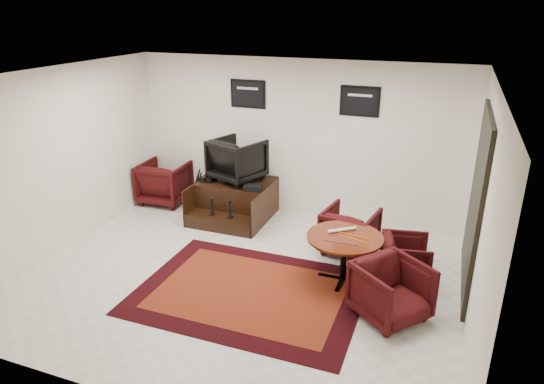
{
  "coord_description": "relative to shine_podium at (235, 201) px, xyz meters",
  "views": [
    {
      "loc": [
        2.55,
        -5.48,
        3.63
      ],
      "look_at": [
        0.15,
        0.9,
        0.99
      ],
      "focal_mm": 32.0,
      "sensor_mm": 36.0,
      "label": 1
    }
  ],
  "objects": [
    {
      "name": "ground",
      "position": [
        0.95,
        -1.91,
        -0.31
      ],
      "size": [
        6.0,
        6.0,
        0.0
      ],
      "primitive_type": "plane",
      "color": "silver",
      "rests_on": "ground"
    },
    {
      "name": "room_shell",
      "position": [
        1.35,
        -1.79,
        1.48
      ],
      "size": [
        6.02,
        5.02,
        2.81
      ],
      "color": "white",
      "rests_on": "ground"
    },
    {
      "name": "area_rug",
      "position": [
        1.24,
        -2.24,
        -0.3
      ],
      "size": [
        2.98,
        2.24,
        0.01
      ],
      "color": "black",
      "rests_on": "ground"
    },
    {
      "name": "shine_podium",
      "position": [
        0.0,
        0.0,
        0.0
      ],
      "size": [
        1.29,
        1.33,
        0.66
      ],
      "color": "black",
      "rests_on": "ground"
    },
    {
      "name": "shine_chair",
      "position": [
        0.0,
        0.14,
        0.78
      ],
      "size": [
        1.03,
        1.0,
        0.84
      ],
      "primitive_type": "imported",
      "rotation": [
        0.0,
        0.0,
        2.81
      ],
      "color": "black",
      "rests_on": "shine_podium"
    },
    {
      "name": "shoes_pair",
      "position": [
        -0.47,
        -0.09,
        0.4
      ],
      "size": [
        0.22,
        0.26,
        0.1
      ],
      "color": "black",
      "rests_on": "shine_podium"
    },
    {
      "name": "polish_kit",
      "position": [
        0.46,
        -0.26,
        0.41
      ],
      "size": [
        0.3,
        0.22,
        0.1
      ],
      "primitive_type": "cube",
      "rotation": [
        0.0,
        0.0,
        0.11
      ],
      "color": "black",
      "rests_on": "shine_podium"
    },
    {
      "name": "umbrella_black",
      "position": [
        -0.74,
        -0.09,
        0.11
      ],
      "size": [
        0.31,
        0.12,
        0.84
      ],
      "primitive_type": null,
      "color": "black",
      "rests_on": "ground"
    },
    {
      "name": "umbrella_hooked",
      "position": [
        -0.79,
        -0.08,
        0.14
      ],
      "size": [
        0.33,
        0.12,
        0.89
      ],
      "primitive_type": null,
      "color": "black",
      "rests_on": "ground"
    },
    {
      "name": "armchair_side",
      "position": [
        -1.58,
        0.16,
        0.14
      ],
      "size": [
        0.89,
        0.84,
        0.89
      ],
      "primitive_type": "imported",
      "rotation": [
        0.0,
        0.0,
        3.19
      ],
      "color": "black",
      "rests_on": "ground"
    },
    {
      "name": "meeting_table",
      "position": [
        2.34,
        -1.48,
        0.29
      ],
      "size": [
        1.05,
        1.05,
        0.68
      ],
      "color": "#421609",
      "rests_on": "ground"
    },
    {
      "name": "table_chair_back",
      "position": [
        2.24,
        -0.62,
        0.09
      ],
      "size": [
        0.88,
        0.84,
        0.79
      ],
      "primitive_type": "imported",
      "rotation": [
        0.0,
        0.0,
        2.97
      ],
      "color": "black",
      "rests_on": "ground"
    },
    {
      "name": "table_chair_window",
      "position": [
        3.14,
        -1.11,
        0.03
      ],
      "size": [
        0.72,
        0.75,
        0.67
      ],
      "primitive_type": "imported",
      "rotation": [
        0.0,
        0.0,
        1.74
      ],
      "color": "black",
      "rests_on": "ground"
    },
    {
      "name": "table_chair_corner",
      "position": [
        3.07,
        -2.13,
        0.1
      ],
      "size": [
        1.06,
        1.07,
        0.8
      ],
      "primitive_type": "imported",
      "rotation": [
        0.0,
        0.0,
        0.89
      ],
      "color": "black",
      "rests_on": "ground"
    },
    {
      "name": "paper_roll",
      "position": [
        2.26,
        -1.35,
        0.4
      ],
      "size": [
        0.36,
        0.3,
        0.05
      ],
      "primitive_type": "cylinder",
      "rotation": [
        0.0,
        1.57,
        0.66
      ],
      "color": "silver",
      "rests_on": "meeting_table"
    },
    {
      "name": "table_clutter",
      "position": [
        2.42,
        -1.54,
        0.38
      ],
      "size": [
        0.57,
        0.33,
        0.01
      ],
      "color": "#F05F0D",
      "rests_on": "meeting_table"
    }
  ]
}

